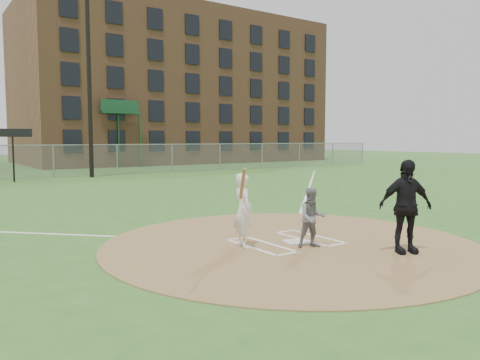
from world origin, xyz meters
TOP-DOWN VIEW (x-y plane):
  - ground at (0.00, 0.00)m, footprint 140.00×140.00m
  - dirt_circle at (0.00, 0.00)m, footprint 8.40×8.40m
  - home_plate at (0.10, -0.06)m, footprint 0.63×0.63m
  - foul_line_first at (9.00, 9.00)m, footprint 17.04×17.04m
  - catcher at (0.11, -0.59)m, footprint 0.77×0.70m
  - umpire at (1.33, -2.03)m, footprint 1.22×0.91m
  - batters_boxes at (0.00, 0.15)m, footprint 2.08×1.88m
  - batter_at_plate at (-1.12, 0.26)m, footprint 0.71×1.01m
  - outfield_fence at (0.00, 22.00)m, footprint 56.08×0.08m
  - brick_warehouse at (16.00, 37.96)m, footprint 30.00×17.17m
  - light_pole at (2.00, 21.00)m, footprint 1.20×0.30m
  - scoreboard_sign at (-2.50, 20.20)m, footprint 2.00×0.10m

SIDE VIEW (x-z plane):
  - ground at x=0.00m, z-range 0.00..0.00m
  - foul_line_first at x=9.00m, z-range 0.00..0.01m
  - dirt_circle at x=0.00m, z-range 0.00..0.02m
  - batters_boxes at x=0.00m, z-range 0.02..0.03m
  - home_plate at x=0.10m, z-range 0.02..0.05m
  - catcher at x=0.11m, z-range 0.02..1.31m
  - batter_at_plate at x=-1.12m, z-range -0.06..1.72m
  - umpire at x=1.33m, z-range 0.02..1.95m
  - outfield_fence at x=0.00m, z-range 0.00..2.03m
  - scoreboard_sign at x=-2.50m, z-range 0.92..3.85m
  - light_pole at x=2.00m, z-range 0.50..12.72m
  - brick_warehouse at x=16.00m, z-range 0.00..15.00m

